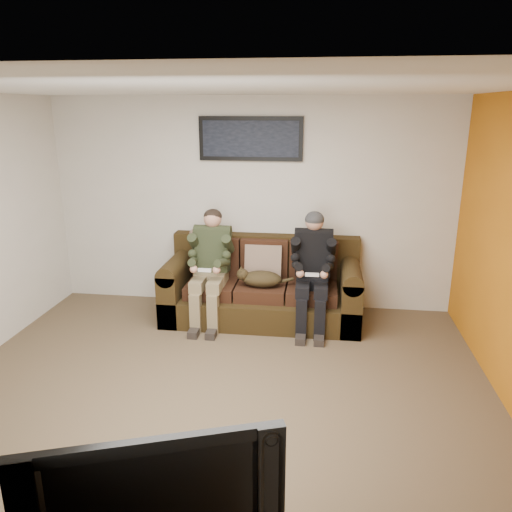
# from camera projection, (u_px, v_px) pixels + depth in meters

# --- Properties ---
(floor) EXTENTS (5.00, 5.00, 0.00)m
(floor) POSITION_uv_depth(u_px,v_px,m) (216.00, 396.00, 4.43)
(floor) COLOR brown
(floor) RESTS_ON ground
(ceiling) EXTENTS (5.00, 5.00, 0.00)m
(ceiling) POSITION_uv_depth(u_px,v_px,m) (208.00, 88.00, 3.69)
(ceiling) COLOR silver
(ceiling) RESTS_ON ground
(wall_back) EXTENTS (5.00, 0.00, 5.00)m
(wall_back) POSITION_uv_depth(u_px,v_px,m) (251.00, 204.00, 6.20)
(wall_back) COLOR beige
(wall_back) RESTS_ON ground
(wall_front) EXTENTS (5.00, 0.00, 5.00)m
(wall_front) POSITION_uv_depth(u_px,v_px,m) (87.00, 421.00, 1.92)
(wall_front) COLOR beige
(wall_front) RESTS_ON ground
(sofa) EXTENTS (2.31, 1.00, 0.94)m
(sofa) POSITION_uv_depth(u_px,v_px,m) (263.00, 288.00, 6.05)
(sofa) COLOR #2F220E
(sofa) RESTS_ON ground
(throw_pillow) EXTENTS (0.44, 0.21, 0.44)m
(throw_pillow) POSITION_uv_depth(u_px,v_px,m) (263.00, 262.00, 6.00)
(throw_pillow) COLOR #826755
(throw_pillow) RESTS_ON sofa
(throw_blanket) EXTENTS (0.47, 0.23, 0.08)m
(throw_blanket) POSITION_uv_depth(u_px,v_px,m) (210.00, 233.00, 6.24)
(throw_blanket) COLOR gray
(throw_blanket) RESTS_ON sofa
(person_left) EXTENTS (0.51, 0.87, 1.32)m
(person_left) POSITION_uv_depth(u_px,v_px,m) (211.00, 260.00, 5.82)
(person_left) COLOR #827151
(person_left) RESTS_ON sofa
(person_right) EXTENTS (0.51, 0.86, 1.33)m
(person_right) POSITION_uv_depth(u_px,v_px,m) (313.00, 264.00, 5.67)
(person_right) COLOR black
(person_right) RESTS_ON sofa
(cat) EXTENTS (0.66, 0.26, 0.24)m
(cat) POSITION_uv_depth(u_px,v_px,m) (260.00, 278.00, 5.76)
(cat) COLOR #423319
(cat) RESTS_ON sofa
(framed_poster) EXTENTS (1.25, 0.05, 0.52)m
(framed_poster) POSITION_uv_depth(u_px,v_px,m) (251.00, 139.00, 5.94)
(framed_poster) COLOR black
(framed_poster) RESTS_ON wall_back
(television) EXTENTS (1.18, 0.55, 0.69)m
(television) POSITION_uv_depth(u_px,v_px,m) (154.00, 487.00, 2.35)
(television) COLOR black
(television) RESTS_ON tv_stand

